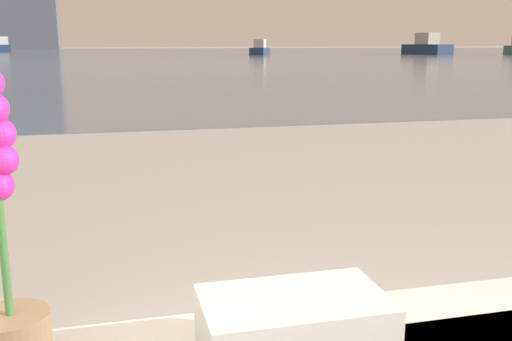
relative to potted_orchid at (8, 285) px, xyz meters
The scene contains 6 objects.
potted_orchid is the anchor object (origin of this frame).
towel_stack 0.42m from the potted_orchid, 14.80° to the right, with size 0.27×0.16×0.12m.
harbor_water 61.00m from the potted_orchid, 89.42° to the left, with size 180.00×110.00×0.01m.
harbor_boat_2 74.75m from the potted_orchid, 99.40° to the left, with size 2.39×4.91×1.77m.
harbor_boat_3 49.90m from the potted_orchid, 75.15° to the left, with size 2.57×3.74×1.33m.
harbor_boat_5 54.45m from the potted_orchid, 59.01° to the left, with size 2.49×5.35×1.93m.
Camera 1 is at (-0.45, 0.17, 1.03)m, focal length 40.00 mm.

